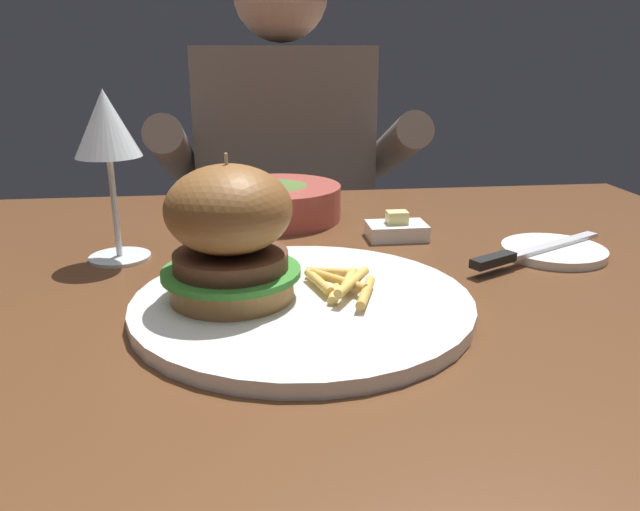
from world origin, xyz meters
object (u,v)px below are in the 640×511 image
(burger_sandwich, at_px, (230,233))
(butter_dish, at_px, (397,229))
(main_plate, at_px, (303,304))
(wine_glass, at_px, (107,131))
(table_knife, at_px, (527,252))
(soup_bowl, at_px, (278,201))
(bread_plate, at_px, (553,251))
(diner_person, at_px, (285,243))

(burger_sandwich, relative_size, butter_dish, 1.77)
(main_plate, relative_size, burger_sandwich, 2.37)
(main_plate, height_order, wine_glass, wine_glass)
(table_knife, bearing_deg, soup_bowl, 139.49)
(main_plate, height_order, butter_dish, butter_dish)
(burger_sandwich, xyz_separation_m, bread_plate, (0.38, 0.12, -0.07))
(main_plate, height_order, bread_plate, main_plate)
(main_plate, xyz_separation_m, soup_bowl, (-0.00, 0.34, 0.02))
(bread_plate, bearing_deg, soup_bowl, 146.67)
(wine_glass, height_order, butter_dish, wine_glass)
(main_plate, relative_size, butter_dish, 4.19)
(table_knife, bearing_deg, butter_dish, 137.31)
(burger_sandwich, height_order, wine_glass, wine_glass)
(table_knife, bearing_deg, main_plate, -158.53)
(diner_person, bearing_deg, butter_dish, -79.28)
(main_plate, distance_m, wine_glass, 0.30)
(bread_plate, bearing_deg, wine_glass, 174.54)
(table_knife, distance_m, butter_dish, 0.17)
(butter_dish, bearing_deg, soup_bowl, 141.46)
(soup_bowl, bearing_deg, main_plate, -89.45)
(wine_glass, distance_m, diner_person, 0.73)
(table_knife, bearing_deg, burger_sandwich, -163.69)
(burger_sandwich, xyz_separation_m, table_knife, (0.33, 0.10, -0.06))
(main_plate, distance_m, bread_plate, 0.34)
(main_plate, relative_size, bread_plate, 2.62)
(wine_glass, relative_size, diner_person, 0.16)
(table_knife, height_order, butter_dish, butter_dish)
(diner_person, bearing_deg, table_knife, -71.24)
(soup_bowl, bearing_deg, wine_glass, -140.78)
(wine_glass, distance_m, soup_bowl, 0.28)
(main_plate, distance_m, burger_sandwich, 0.10)
(bread_plate, xyz_separation_m, diner_person, (-0.28, 0.66, -0.18))
(wine_glass, xyz_separation_m, butter_dish, (0.34, 0.04, -0.14))
(main_plate, xyz_separation_m, butter_dish, (0.14, 0.22, 0.00))
(main_plate, relative_size, soup_bowl, 1.75)
(soup_bowl, bearing_deg, bread_plate, -33.33)
(burger_sandwich, bearing_deg, table_knife, 16.31)
(main_plate, xyz_separation_m, burger_sandwich, (-0.06, 0.01, 0.07))
(diner_person, bearing_deg, wine_glass, -110.89)
(bread_plate, bearing_deg, main_plate, -157.51)
(burger_sandwich, relative_size, table_knife, 0.67)
(table_knife, distance_m, soup_bowl, 0.36)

